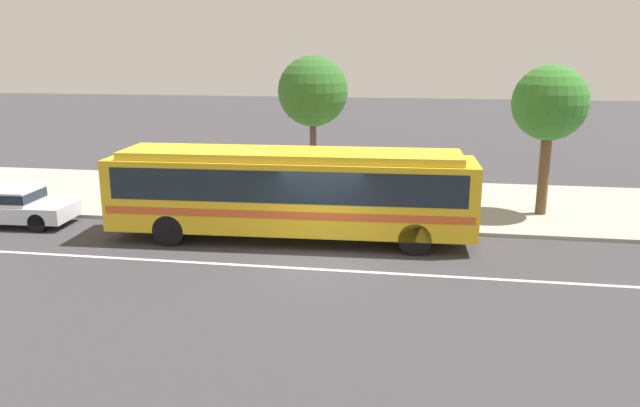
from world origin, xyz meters
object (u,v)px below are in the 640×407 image
(sedan_behind_bus, at_px, (5,204))
(pedestrian_waiting_near_sign, at_px, (223,182))
(pedestrian_walking_along_curb, at_px, (317,188))
(bus_stop_sign, at_px, (409,177))
(street_tree_near_stop, at_px, (313,92))
(pedestrian_standing_by_tree, at_px, (348,191))
(transit_bus, at_px, (291,189))
(street_tree_mid_block, at_px, (550,105))

(sedan_behind_bus, height_order, pedestrian_waiting_near_sign, pedestrian_waiting_near_sign)
(pedestrian_walking_along_curb, relative_size, bus_stop_sign, 0.60)
(street_tree_near_stop, bearing_deg, bus_stop_sign, -36.88)
(pedestrian_waiting_near_sign, relative_size, pedestrian_standing_by_tree, 1.01)
(street_tree_near_stop, bearing_deg, transit_bus, -88.53)
(transit_bus, height_order, street_tree_near_stop, street_tree_near_stop)
(pedestrian_waiting_near_sign, height_order, pedestrian_standing_by_tree, pedestrian_waiting_near_sign)
(bus_stop_sign, bearing_deg, pedestrian_standing_by_tree, 167.33)
(pedestrian_waiting_near_sign, height_order, pedestrian_walking_along_curb, pedestrian_waiting_near_sign)
(pedestrian_walking_along_curb, relative_size, street_tree_near_stop, 0.28)
(pedestrian_walking_along_curb, xyz_separation_m, pedestrian_standing_by_tree, (1.26, -0.74, 0.07))
(pedestrian_standing_by_tree, bearing_deg, street_tree_mid_block, 14.17)
(bus_stop_sign, xyz_separation_m, street_tree_mid_block, (4.81, 2.23, 2.33))
(sedan_behind_bus, bearing_deg, street_tree_near_stop, 24.79)
(sedan_behind_bus, xyz_separation_m, pedestrian_waiting_near_sign, (6.97, 3.11, 0.39))
(sedan_behind_bus, bearing_deg, pedestrian_standing_by_tree, 11.09)
(pedestrian_waiting_near_sign, bearing_deg, street_tree_mid_block, 4.64)
(pedestrian_walking_along_curb, bearing_deg, bus_stop_sign, -19.73)
(transit_bus, xyz_separation_m, pedestrian_walking_along_curb, (0.30, 3.21, -0.67))
(street_tree_near_stop, bearing_deg, pedestrian_walking_along_curb, -75.64)
(pedestrian_waiting_near_sign, height_order, bus_stop_sign, bus_stop_sign)
(street_tree_mid_block, bearing_deg, pedestrian_waiting_near_sign, -175.36)
(pedestrian_waiting_near_sign, xyz_separation_m, street_tree_near_stop, (3.21, 1.59, 3.30))
(pedestrian_standing_by_tree, bearing_deg, sedan_behind_bus, -168.91)
(transit_bus, xyz_separation_m, bus_stop_sign, (3.68, 1.99, 0.09))
(pedestrian_walking_along_curb, xyz_separation_m, street_tree_mid_block, (8.19, 1.01, 3.08))
(transit_bus, bearing_deg, sedan_behind_bus, 179.17)
(pedestrian_standing_by_tree, height_order, street_tree_mid_block, street_tree_mid_block)
(transit_bus, relative_size, pedestrian_waiting_near_sign, 6.88)
(street_tree_near_stop, relative_size, street_tree_mid_block, 1.05)
(street_tree_mid_block, bearing_deg, pedestrian_walking_along_curb, -172.95)
(pedestrian_standing_by_tree, bearing_deg, bus_stop_sign, -12.67)
(bus_stop_sign, bearing_deg, street_tree_mid_block, 24.86)
(pedestrian_waiting_near_sign, distance_m, pedestrian_walking_along_curb, 3.63)
(transit_bus, distance_m, street_tree_mid_block, 9.78)
(sedan_behind_bus, distance_m, bus_stop_sign, 14.14)
(pedestrian_waiting_near_sign, bearing_deg, pedestrian_standing_by_tree, -9.18)
(pedestrian_waiting_near_sign, bearing_deg, pedestrian_walking_along_curb, -0.86)
(sedan_behind_bus, relative_size, street_tree_mid_block, 0.86)
(sedan_behind_bus, bearing_deg, pedestrian_waiting_near_sign, 24.09)
(pedestrian_standing_by_tree, relative_size, bus_stop_sign, 0.64)
(bus_stop_sign, bearing_deg, sedan_behind_bus, -172.48)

